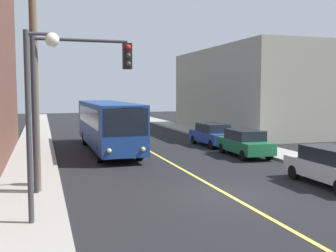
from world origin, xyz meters
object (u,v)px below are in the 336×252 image
object	(u,v)px
city_bus	(107,123)
parked_car_blue	(212,134)
parked_car_green	(245,143)
utility_pole_near	(33,38)
street_lamp_left	(36,98)
traffic_signal_left_corner	(76,82)
parked_car_silver	(332,166)

from	to	relation	value
city_bus	parked_car_blue	world-z (taller)	city_bus
parked_car_green	utility_pole_near	distance (m)	14.12
utility_pole_near	street_lamp_left	bearing A→B (deg)	-88.68
traffic_signal_left_corner	street_lamp_left	distance (m)	3.87
city_bus	parked_car_green	size ratio (longest dim) A/B	2.74
city_bus	street_lamp_left	size ratio (longest dim) A/B	2.21
parked_car_green	street_lamp_left	bearing A→B (deg)	-140.91
city_bus	parked_car_blue	bearing A→B (deg)	0.80
traffic_signal_left_corner	city_bus	bearing A→B (deg)	75.33
city_bus	street_lamp_left	xyz separation A→B (m)	(-4.22, -14.29, 1.92)
utility_pole_near	parked_car_green	bearing A→B (deg)	25.82
parked_car_blue	city_bus	bearing A→B (deg)	-179.20
parked_car_green	parked_car_blue	world-z (taller)	same
parked_car_green	parked_car_blue	xyz separation A→B (m)	(0.01, 4.82, 0.00)
parked_car_silver	parked_car_blue	distance (m)	12.70
city_bus	utility_pole_near	world-z (taller)	utility_pole_near
city_bus	parked_car_green	xyz separation A→B (m)	(7.55, -4.72, -0.98)
traffic_signal_left_corner	parked_car_blue	bearing A→B (deg)	46.24
utility_pole_near	traffic_signal_left_corner	xyz separation A→B (m)	(1.50, -0.27, -1.61)
parked_car_blue	street_lamp_left	xyz separation A→B (m)	(-11.79, -14.39, 2.90)
parked_car_silver	parked_car_green	size ratio (longest dim) A/B	0.99
city_bus	parked_car_green	distance (m)	8.96
parked_car_green	parked_car_silver	bearing A→B (deg)	-91.12
parked_car_blue	traffic_signal_left_corner	size ratio (longest dim) A/B	0.74
utility_pole_near	street_lamp_left	distance (m)	4.40
city_bus	parked_car_green	world-z (taller)	city_bus
parked_car_blue	utility_pole_near	bearing A→B (deg)	-138.35
parked_car_blue	street_lamp_left	world-z (taller)	street_lamp_left
parked_car_green	utility_pole_near	world-z (taller)	utility_pole_near
city_bus	utility_pole_near	xyz separation A→B (m)	(-4.31, -10.46, 4.10)
street_lamp_left	city_bus	bearing A→B (deg)	73.53
street_lamp_left	parked_car_silver	bearing A→B (deg)	8.31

